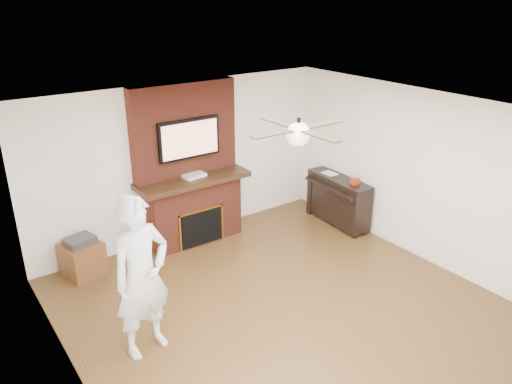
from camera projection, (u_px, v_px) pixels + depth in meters
room_shell at (295, 224)px, 5.74m from camera, size 5.36×5.86×2.86m
fireplace at (190, 181)px, 7.75m from camera, size 1.78×0.64×2.50m
tv at (189, 139)px, 7.46m from camera, size 1.00×0.08×0.60m
ceiling_fan at (298, 133)px, 5.33m from camera, size 1.21×1.21×0.31m
person at (142, 277)px, 5.30m from camera, size 0.75×0.57×1.85m
side_table at (82, 257)px, 7.02m from camera, size 0.60×0.60×0.57m
piano at (338, 199)px, 8.48m from camera, size 0.55×1.29×0.92m
cable_box at (194, 176)px, 7.65m from camera, size 0.37×0.24×0.05m
candle_orange at (190, 241)px, 7.91m from camera, size 0.07×0.07×0.10m
candle_green at (195, 242)px, 7.88m from camera, size 0.07×0.07×0.10m
candle_cream at (205, 239)px, 7.98m from camera, size 0.07×0.07×0.11m
candle_blue at (208, 238)px, 8.05m from camera, size 0.06×0.06×0.07m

